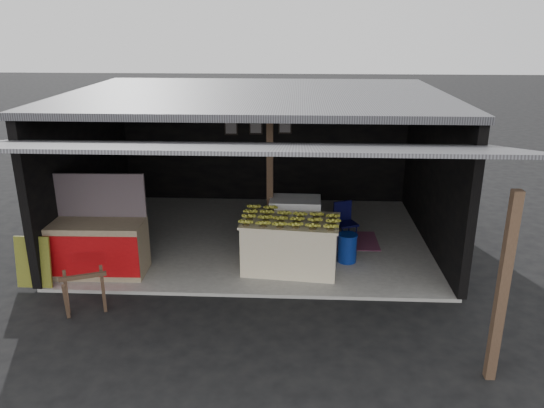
# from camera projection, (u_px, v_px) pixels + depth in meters

# --- Properties ---
(ground) EXTENTS (80.00, 80.00, 0.00)m
(ground) POSITION_uv_depth(u_px,v_px,m) (246.00, 297.00, 8.70)
(ground) COLOR black
(ground) RESTS_ON ground
(concrete_slab) EXTENTS (7.00, 5.00, 0.06)m
(concrete_slab) POSITION_uv_depth(u_px,v_px,m) (257.00, 237.00, 11.05)
(concrete_slab) COLOR gray
(concrete_slab) RESTS_ON ground
(shophouse) EXTENTS (7.40, 7.29, 3.02)m
(shophouse) POSITION_uv_depth(u_px,v_px,m) (258.00, 137.00, 10.68)
(shophouse) COLOR black
(shophouse) RESTS_ON ground
(banana_table) EXTENTS (1.80, 1.21, 0.94)m
(banana_table) POSITION_uv_depth(u_px,v_px,m) (290.00, 244.00, 9.45)
(banana_table) COLOR silver
(banana_table) RESTS_ON concrete_slab
(banana_pile) EXTENTS (1.66, 1.10, 0.19)m
(banana_pile) POSITION_uv_depth(u_px,v_px,m) (291.00, 215.00, 9.26)
(banana_pile) COLOR gold
(banana_pile) RESTS_ON banana_table
(white_crate) EXTENTS (0.97, 0.68, 1.06)m
(white_crate) POSITION_uv_depth(u_px,v_px,m) (295.00, 225.00, 10.19)
(white_crate) COLOR white
(white_crate) RESTS_ON concrete_slab
(neighbor_stall) EXTENTS (1.70, 0.80, 1.74)m
(neighbor_stall) POSITION_uv_depth(u_px,v_px,m) (97.00, 245.00, 9.28)
(neighbor_stall) COLOR #998466
(neighbor_stall) RESTS_ON concrete_slab
(green_signboard) EXTENTS (0.59, 0.15, 0.88)m
(green_signboard) POSITION_uv_depth(u_px,v_px,m) (33.00, 262.00, 8.82)
(green_signboard) COLOR black
(green_signboard) RESTS_ON concrete_slab
(sawhorse) EXTENTS (0.77, 0.76, 0.66)m
(sawhorse) POSITION_uv_depth(u_px,v_px,m) (84.00, 289.00, 8.10)
(sawhorse) COLOR #523829
(sawhorse) RESTS_ON ground
(water_barrel) EXTENTS (0.35, 0.35, 0.51)m
(water_barrel) POSITION_uv_depth(u_px,v_px,m) (347.00, 249.00, 9.80)
(water_barrel) COLOR navy
(water_barrel) RESTS_ON concrete_slab
(plastic_chair) EXTENTS (0.51, 0.51, 0.83)m
(plastic_chair) POSITION_uv_depth(u_px,v_px,m) (344.00, 219.00, 10.64)
(plastic_chair) COLOR #0A0A38
(plastic_chair) RESTS_ON concrete_slab
(magenta_rug) EXTENTS (1.51, 1.01, 0.01)m
(magenta_rug) POSITION_uv_depth(u_px,v_px,m) (341.00, 240.00, 10.81)
(magenta_rug) COLOR #731949
(magenta_rug) RESTS_ON concrete_slab
(picture_frames) EXTENTS (1.62, 0.04, 0.46)m
(picture_frames) POSITION_uv_depth(u_px,v_px,m) (257.00, 126.00, 12.71)
(picture_frames) COLOR black
(picture_frames) RESTS_ON shophouse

